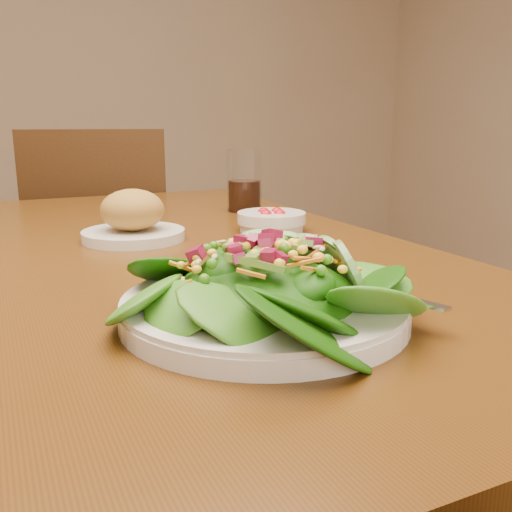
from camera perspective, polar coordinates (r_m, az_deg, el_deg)
name	(u,v)px	position (r m, az deg, el deg)	size (l,w,h in m)	color
dining_table	(137,309)	(0.98, -11.82, -5.19)	(0.90, 1.40, 0.75)	#43210B
chair_far	(104,268)	(1.89, -15.00, -1.17)	(0.52, 0.53, 0.93)	#311F0D
salad_plate	(273,289)	(0.61, 1.71, -3.31)	(0.31, 0.30, 0.09)	silver
bread_plate	(133,219)	(1.02, -12.21, 3.60)	(0.18, 0.18, 0.09)	silver
tomato_bowl	(271,221)	(1.08, 1.56, 3.54)	(0.13, 0.13, 0.04)	silver
drinking_glass	(244,185)	(1.32, -1.18, 7.11)	(0.08, 0.08, 0.14)	silver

